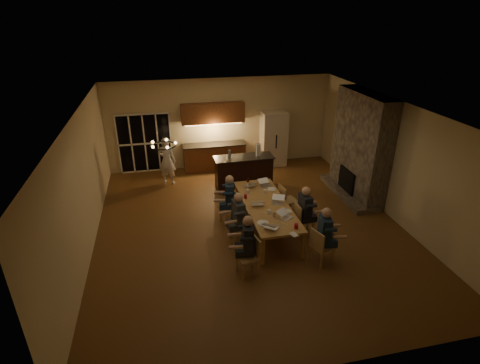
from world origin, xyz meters
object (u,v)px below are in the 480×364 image
object	(u,v)px
chandelier	(163,146)
laptop_d	(278,199)
mug_front	(269,212)
can_cola	(248,180)
dining_table	(266,217)
redcup_near	(296,226)
redcup_mid	(245,196)
person_left_mid	(238,219)
person_right_mid	(305,212)
mug_mid	(265,191)
refrigerator	(273,139)
laptop_e	(249,182)
plate_left	(263,223)
chair_left_mid	(239,226)
standing_person	(167,161)
person_left_far	(230,199)
bar_blender	(258,150)
chair_right_far	(288,200)
plate_far	(272,189)
laptop_b	(286,214)
plate_near	(287,211)
bar_island	(244,173)
laptop_a	(271,223)
mug_back	(247,191)
laptop_c	(257,200)
can_silver	(274,214)
person_right_near	(324,235)
chair_right_mid	(304,219)
chair_left_near	(248,256)
person_left_near	(248,244)
chair_right_near	(323,246)

from	to	relation	value
chandelier	laptop_d	xyz separation A→B (m)	(2.78, 0.57, -1.89)
mug_front	can_cola	world-z (taller)	can_cola
dining_table	redcup_near	xyz separation A→B (m)	(0.34, -1.28, 0.44)
laptop_d	redcup_mid	distance (m)	0.89
person_left_mid	person_right_mid	world-z (taller)	same
person_right_mid	mug_mid	distance (m)	1.32
redcup_mid	refrigerator	bearing A→B (deg)	63.23
laptop_d	mug_mid	world-z (taller)	laptop_d
laptop_e	plate_left	distance (m)	2.05
chair_left_mid	standing_person	xyz separation A→B (m)	(-1.58, 3.89, 0.36)
person_left_far	bar_blender	size ratio (longest dim) A/B	3.48
chandelier	redcup_mid	size ratio (longest dim) A/B	4.57
chair_right_far	laptop_e	xyz separation A→B (m)	(-1.01, 0.49, 0.42)
dining_table	plate_far	distance (m)	0.97
person_right_mid	redcup_mid	distance (m)	1.62
chandelier	redcup_mid	world-z (taller)	chandelier
standing_person	laptop_b	world-z (taller)	standing_person
plate_near	bar_island	bearing A→B (deg)	97.46
laptop_a	plate_near	xyz separation A→B (m)	(0.60, 0.62, -0.10)
chandelier	mug_back	size ratio (longest dim) A/B	5.48
dining_table	laptop_c	world-z (taller)	laptop_c
refrigerator	plate_far	distance (m)	3.73
can_silver	can_cola	size ratio (longest dim) A/B	1.00
bar_island	can_silver	bearing A→B (deg)	-90.62
person_right_near	plate_near	bearing A→B (deg)	34.55
chair_right_mid	laptop_b	distance (m)	0.82
chair_left_near	redcup_near	size ratio (longest dim) A/B	7.42
person_right_mid	plate_left	size ratio (longest dim) A/B	5.00
refrigerator	chair_right_mid	size ratio (longest dim) A/B	2.25
chair_left_near	can_cola	world-z (taller)	chair_left_near
mug_back	redcup_mid	world-z (taller)	redcup_mid
chair_left_near	plate_left	xyz separation A→B (m)	(0.55, 0.77, 0.31)
dining_table	plate_near	size ratio (longest dim) A/B	12.78
dining_table	plate_far	bearing A→B (deg)	63.97
person_left_far	laptop_c	size ratio (longest dim) A/B	4.31
laptop_a	mug_front	distance (m)	0.66
laptop_c	plate_near	bearing A→B (deg)	146.22
laptop_a	mug_mid	world-z (taller)	laptop_a
plate_far	person_left_near	bearing A→B (deg)	-118.14
person_right_mid	dining_table	bearing A→B (deg)	57.97
standing_person	bar_blender	size ratio (longest dim) A/B	4.07
person_left_mid	plate_far	size ratio (longest dim) A/B	5.58
chair_right_far	redcup_near	size ratio (longest dim) A/B	7.42
person_left_mid	laptop_c	size ratio (longest dim) A/B	4.31
person_right_mid	mug_back	distance (m)	1.71
plate_far	laptop_d	bearing A→B (deg)	-96.00
person_right_mid	can_silver	xyz separation A→B (m)	(-0.86, -0.17, 0.12)
chandelier	can_cola	bearing A→B (deg)	40.88
chair_left_near	person_left_far	distance (m)	2.28
chair_left_mid	chair_right_near	xyz separation A→B (m)	(1.67, -1.24, 0.00)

